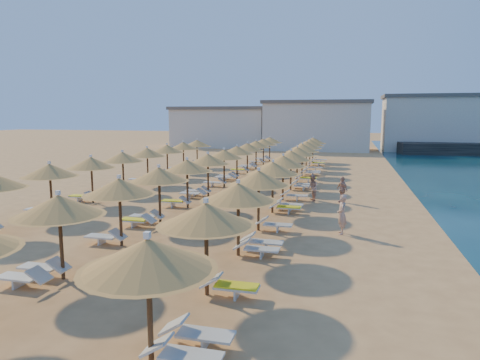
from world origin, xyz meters
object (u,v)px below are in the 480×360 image
(beachgoer_c, at_px, (342,190))
(parasol_row_west, at_px, (216,157))
(beachgoer_a, at_px, (342,214))
(parasol_row_east, at_px, (287,159))
(beachgoer_b, at_px, (312,188))

(beachgoer_c, bearing_deg, parasol_row_west, -139.62)
(parasol_row_west, relative_size, beachgoer_a, 24.28)
(parasol_row_east, xyz_separation_m, parasol_row_west, (-4.85, 0.00, 0.00))
(parasol_row_west, xyz_separation_m, beachgoer_a, (8.52, -8.80, -1.48))
(parasol_row_west, xyz_separation_m, beachgoer_b, (6.63, -1.62, -1.57))
(parasol_row_east, xyz_separation_m, beachgoer_a, (3.67, -8.80, -1.48))
(beachgoer_b, relative_size, beachgoer_a, 0.89)
(parasol_row_east, distance_m, beachgoer_a, 9.65)
(parasol_row_west, bearing_deg, beachgoer_b, -13.73)
(beachgoer_b, distance_m, beachgoer_c, 1.78)
(parasol_row_east, height_order, beachgoer_a, parasol_row_east)
(parasol_row_east, relative_size, parasol_row_west, 1.00)
(parasol_row_west, height_order, beachgoer_b, parasol_row_west)
(beachgoer_b, bearing_deg, beachgoer_c, 67.09)
(parasol_row_east, height_order, parasol_row_west, same)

